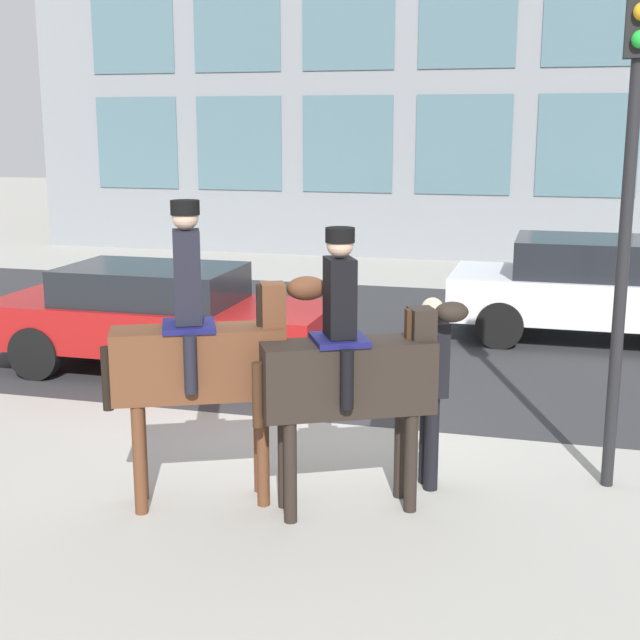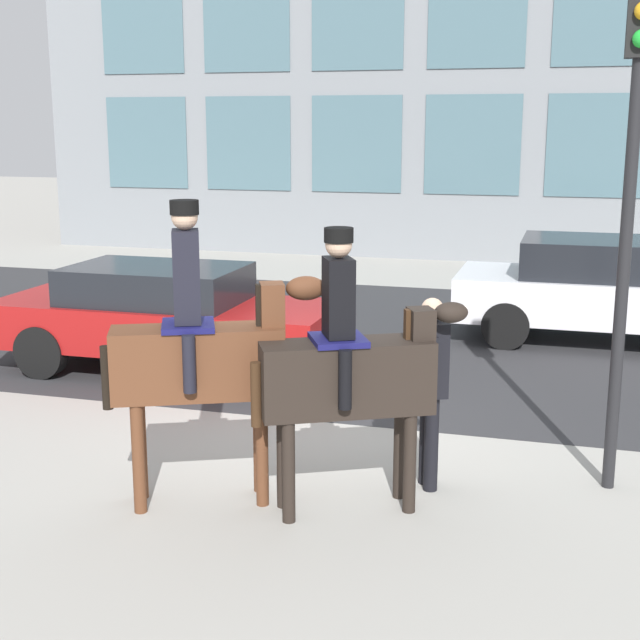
{
  "view_description": "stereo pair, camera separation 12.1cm",
  "coord_description": "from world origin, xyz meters",
  "views": [
    {
      "loc": [
        2.32,
        -8.63,
        3.26
      ],
      "look_at": [
        0.27,
        -1.04,
        1.52
      ],
      "focal_mm": 50.0,
      "sensor_mm": 36.0,
      "label": 1
    },
    {
      "loc": [
        2.44,
        -8.59,
        3.26
      ],
      "look_at": [
        0.27,
        -1.04,
        1.52
      ],
      "focal_mm": 50.0,
      "sensor_mm": 36.0,
      "label": 2
    }
  ],
  "objects": [
    {
      "name": "pedestrian_bystander",
      "position": [
        1.26,
        -0.97,
        1.04
      ],
      "size": [
        0.76,
        0.71,
        1.76
      ],
      "rotation": [
        0.0,
        0.0,
        -2.7
      ],
      "color": "black",
      "rests_on": "ground_plane"
    },
    {
      "name": "mounted_horse_companion",
      "position": [
        0.69,
        -1.63,
        1.25
      ],
      "size": [
        1.72,
        1.09,
        2.44
      ],
      "rotation": [
        0.0,
        0.0,
        0.47
      ],
      "color": "black",
      "rests_on": "ground_plane"
    },
    {
      "name": "street_car_far_lane",
      "position": [
        2.82,
        5.31,
        0.82
      ],
      "size": [
        4.23,
        1.98,
        1.57
      ],
      "color": "silver",
      "rests_on": "ground_plane"
    },
    {
      "name": "street_car_near_lane",
      "position": [
        -2.78,
        1.97,
        0.76
      ],
      "size": [
        4.55,
        1.78,
        1.42
      ],
      "color": "maroon",
      "rests_on": "ground_plane"
    },
    {
      "name": "traffic_light",
      "position": [
        2.86,
        -0.52,
        2.99
      ],
      "size": [
        0.24,
        0.29,
        4.51
      ],
      "color": "black",
      "rests_on": "ground_plane"
    },
    {
      "name": "mounted_horse_lead",
      "position": [
        -0.56,
        -1.82,
        1.36
      ],
      "size": [
        1.8,
        1.04,
        2.65
      ],
      "rotation": [
        0.0,
        0.0,
        0.42
      ],
      "color": "#59331E",
      "rests_on": "ground_plane"
    },
    {
      "name": "ground_plane",
      "position": [
        0.0,
        0.0,
        0.0
      ],
      "size": [
        80.0,
        80.0,
        0.0
      ],
      "primitive_type": "plane",
      "color": "#9E9B93"
    },
    {
      "name": "road_surface",
      "position": [
        0.0,
        4.75,
        0.0
      ],
      "size": [
        22.29,
        8.5,
        0.01
      ],
      "color": "#2D2D30",
      "rests_on": "ground_plane"
    }
  ]
}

